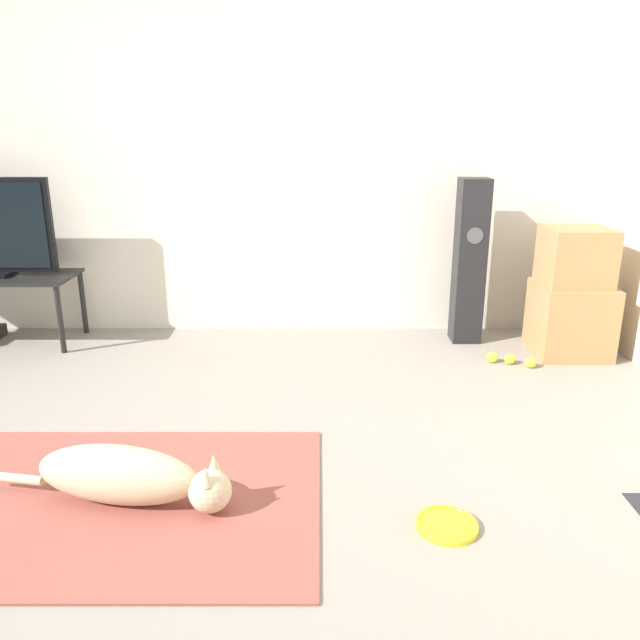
% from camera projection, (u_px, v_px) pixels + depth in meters
% --- Properties ---
extents(ground_plane, '(12.00, 12.00, 0.00)m').
position_uv_depth(ground_plane, '(176.00, 483.00, 2.59)').
color(ground_plane, gray).
extents(wall_back, '(8.00, 0.06, 2.55)m').
position_uv_depth(wall_back, '(230.00, 148.00, 4.22)').
color(wall_back, silver).
rests_on(wall_back, ground_plane).
extents(area_rug, '(1.58, 1.13, 0.01)m').
position_uv_depth(area_rug, '(118.00, 501.00, 2.47)').
color(area_rug, '#934C42').
rests_on(area_rug, ground_plane).
extents(dog, '(0.99, 0.31, 0.24)m').
position_uv_depth(dog, '(127.00, 477.00, 2.41)').
color(dog, beige).
rests_on(dog, area_rug).
extents(frisbee, '(0.23, 0.23, 0.03)m').
position_uv_depth(frisbee, '(445.00, 524.00, 2.30)').
color(frisbee, yellow).
rests_on(frisbee, ground_plane).
extents(cardboard_box_lower, '(0.45, 0.43, 0.46)m').
position_uv_depth(cardboard_box_lower, '(568.00, 319.00, 4.01)').
color(cardboard_box_lower, '#A87A4C').
rests_on(cardboard_box_lower, ground_plane).
extents(cardboard_box_upper, '(0.39, 0.38, 0.36)m').
position_uv_depth(cardboard_box_upper, '(574.00, 256.00, 3.90)').
color(cardboard_box_upper, '#A87A4C').
rests_on(cardboard_box_upper, cardboard_box_lower).
extents(floor_speaker, '(0.19, 0.20, 1.10)m').
position_uv_depth(floor_speaker, '(467.00, 262.00, 4.17)').
color(floor_speaker, black).
rests_on(floor_speaker, ground_plane).
extents(tennis_ball_by_boxes, '(0.07, 0.07, 0.07)m').
position_uv_depth(tennis_ball_by_boxes, '(529.00, 362.00, 3.83)').
color(tennis_ball_by_boxes, '#C6E033').
rests_on(tennis_ball_by_boxes, ground_plane).
extents(tennis_ball_near_speaker, '(0.07, 0.07, 0.07)m').
position_uv_depth(tennis_ball_near_speaker, '(490.00, 357.00, 3.91)').
color(tennis_ball_near_speaker, '#C6E033').
rests_on(tennis_ball_near_speaker, ground_plane).
extents(tennis_ball_loose_on_carpet, '(0.07, 0.07, 0.07)m').
position_uv_depth(tennis_ball_loose_on_carpet, '(508.00, 359.00, 3.88)').
color(tennis_ball_loose_on_carpet, '#C6E033').
rests_on(tennis_ball_loose_on_carpet, ground_plane).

